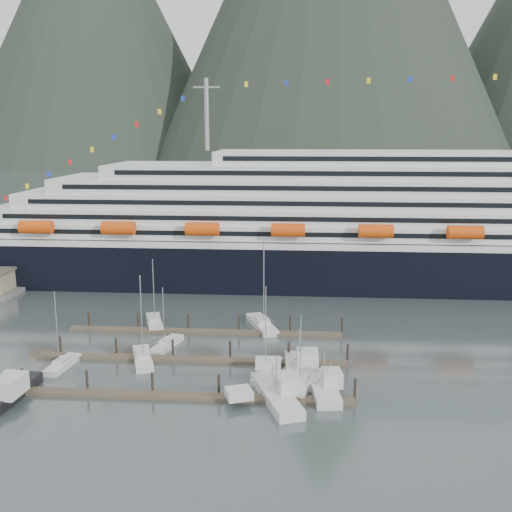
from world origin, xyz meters
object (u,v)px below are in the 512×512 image
at_px(trawler_d, 323,386).
at_px(trawler_e, 298,368).
at_px(sailboat_a, 62,365).
at_px(sailboat_h, 301,385).
at_px(cruise_ship, 381,231).
at_px(trawler_c, 275,394).
at_px(sailboat_e, 154,322).
at_px(sailboat_d, 267,371).
at_px(sailboat_g, 262,325).
at_px(sailboat_b, 143,359).
at_px(sailboat_c, 167,345).

xyz_separation_m(trawler_d, trawler_e, (-3.36, 5.77, 0.11)).
height_order(sailboat_a, sailboat_h, sailboat_a).
bearing_deg(sailboat_a, cruise_ship, -36.67).
bearing_deg(trawler_c, trawler_d, -86.12).
bearing_deg(sailboat_h, sailboat_e, 56.37).
bearing_deg(sailboat_d, sailboat_g, 18.39).
xyz_separation_m(sailboat_d, sailboat_e, (-21.88, 21.08, 0.00)).
distance_m(sailboat_g, sailboat_h, 26.58).
bearing_deg(sailboat_e, trawler_d, -149.96).
bearing_deg(cruise_ship, sailboat_a, -133.86).
distance_m(sailboat_d, trawler_c, 8.71).
distance_m(cruise_ship, trawler_e, 60.04).
bearing_deg(trawler_c, sailboat_h, -60.05).
xyz_separation_m(sailboat_a, trawler_c, (32.28, -8.68, 0.48)).
xyz_separation_m(sailboat_a, sailboat_g, (28.58, 20.97, 0.05)).
bearing_deg(sailboat_h, sailboat_a, 92.68).
bearing_deg(sailboat_d, cruise_ship, -9.83).
relative_size(sailboat_b, sailboat_d, 1.04).
bearing_deg(sailboat_e, cruise_ship, -69.91).
bearing_deg(cruise_ship, sailboat_c, -130.80).
relative_size(sailboat_h, trawler_c, 0.81).
bearing_deg(sailboat_b, sailboat_d, -118.42).
height_order(sailboat_c, sailboat_h, sailboat_h).
distance_m(sailboat_g, trawler_c, 29.88).
bearing_deg(sailboat_c, sailboat_g, -38.86).
height_order(cruise_ship, trawler_c, cruise_ship).
height_order(sailboat_e, sailboat_h, sailboat_e).
distance_m(sailboat_b, trawler_d, 28.66).
relative_size(sailboat_g, sailboat_h, 1.51).
distance_m(sailboat_b, sailboat_c, 6.73).
xyz_separation_m(sailboat_a, sailboat_b, (11.42, 3.25, 0.02)).
height_order(sailboat_d, trawler_d, sailboat_d).
bearing_deg(sailboat_a, sailboat_e, -15.78).
height_order(sailboat_a, sailboat_c, sailboat_a).
relative_size(sailboat_d, trawler_c, 1.00).
bearing_deg(sailboat_h, sailboat_d, 57.20).
xyz_separation_m(cruise_ship, trawler_d, (-15.15, -61.80, -11.19)).
bearing_deg(sailboat_b, sailboat_g, -62.67).
distance_m(sailboat_a, sailboat_e, 22.78).
relative_size(sailboat_e, trawler_c, 0.94).
xyz_separation_m(cruise_ship, sailboat_a, (-53.74, -55.92, -11.64)).
height_order(sailboat_b, sailboat_c, sailboat_b).
xyz_separation_m(sailboat_c, sailboat_d, (17.04, -9.67, 0.02)).
height_order(sailboat_a, sailboat_g, sailboat_g).
relative_size(sailboat_c, sailboat_g, 0.63).
bearing_deg(sailboat_d, trawler_c, -157.57).
height_order(sailboat_b, sailboat_h, sailboat_b).
relative_size(sailboat_c, trawler_c, 0.78).
relative_size(cruise_ship, sailboat_c, 19.60).
height_order(sailboat_b, sailboat_g, sailboat_g).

